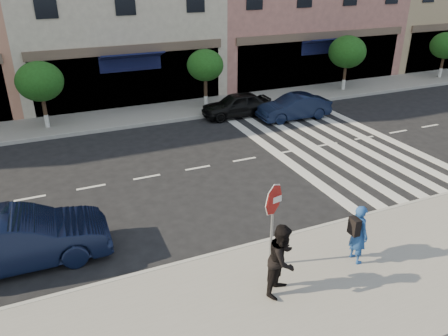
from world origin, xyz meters
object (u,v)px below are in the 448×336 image
car_far_right (294,107)px  photographer (359,234)px  stop_sign (273,207)px  walker (282,259)px  car_near_mid (18,240)px  car_far_mid (237,105)px

car_far_right → photographer: bearing=-22.7°
photographer → stop_sign: bearing=73.3°
walker → car_near_mid: bearing=109.1°
photographer → walker: bearing=97.6°
photographer → walker: (-2.37, -0.26, 0.09)m
walker → photographer: bearing=-30.6°
walker → car_near_mid: walker is taller
stop_sign → car_near_mid: 6.54m
car_near_mid → car_far_right: (12.75, 7.30, -0.13)m
stop_sign → walker: 1.27m
stop_sign → photographer: (2.12, -0.70, -0.89)m
walker → car_far_mid: size_ratio=0.50×
stop_sign → car_near_mid: (-5.80, 2.81, -1.10)m
stop_sign → walker: stop_sign is taller
stop_sign → car_far_mid: bearing=58.3°
walker → car_near_mid: 6.71m
car_far_mid → car_near_mid: bearing=-48.4°
walker → car_far_right: bearing=20.2°
stop_sign → car_far_right: bearing=44.8°
photographer → car_near_mid: size_ratio=0.36×
walker → car_far_right: size_ratio=0.48×
stop_sign → walker: (-0.25, -0.95, -0.80)m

